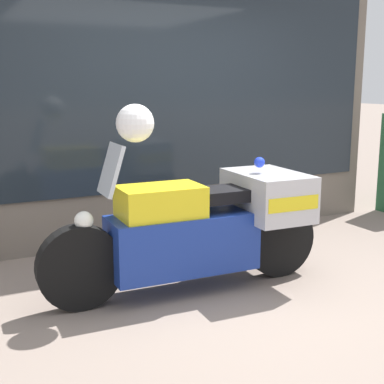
% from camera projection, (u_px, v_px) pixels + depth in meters
% --- Properties ---
extents(ground_plane, '(60.00, 60.00, 0.00)m').
position_uv_depth(ground_plane, '(262.00, 295.00, 4.23)').
color(ground_plane, gray).
extents(shop_building, '(5.29, 0.55, 3.69)m').
position_uv_depth(shop_building, '(126.00, 63.00, 5.44)').
color(shop_building, '#6B6056').
rests_on(shop_building, ground).
extents(window_display, '(4.01, 0.30, 1.79)m').
position_uv_depth(window_display, '(188.00, 192.00, 6.07)').
color(window_display, slate).
rests_on(window_display, ground).
extents(paramedic_motorcycle, '(2.37, 0.79, 1.22)m').
position_uv_depth(paramedic_motorcycle, '(208.00, 223.00, 4.31)').
color(paramedic_motorcycle, black).
rests_on(paramedic_motorcycle, ground).
extents(white_helmet, '(0.28, 0.28, 0.28)m').
position_uv_depth(white_helmet, '(135.00, 123.00, 3.90)').
color(white_helmet, white).
rests_on(white_helmet, paramedic_motorcycle).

